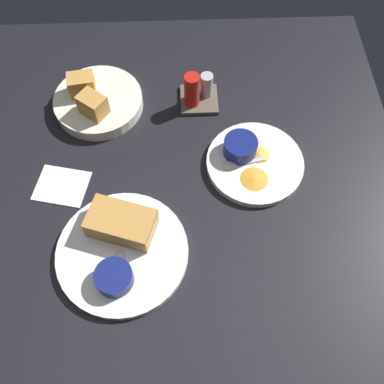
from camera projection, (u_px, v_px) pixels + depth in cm
name	position (u px, v px, depth cm)	size (l,w,h in cm)	color
ground_plane	(156.00, 198.00, 93.88)	(110.00, 110.00, 3.00)	black
plate_sandwich_main	(122.00, 253.00, 85.39)	(26.21, 26.21, 1.60)	white
sandwich_half_near	(121.00, 223.00, 85.00)	(14.79, 11.32, 4.80)	#C68C42
ramekin_dark_sauce	(114.00, 277.00, 80.30)	(7.16, 7.16, 3.29)	navy
spoon_by_dark_ramekin	(120.00, 252.00, 84.26)	(2.64, 9.96, 0.80)	silver
plate_chips_companion	(255.00, 163.00, 95.57)	(21.54, 21.54, 1.60)	white
ramekin_light_gravy	(240.00, 146.00, 94.39)	(7.44, 7.44, 3.65)	navy
spoon_by_gravy_ramekin	(235.00, 164.00, 94.04)	(9.95, 3.36, 0.80)	silver
plantain_chip_scatter	(254.00, 161.00, 94.55)	(8.78, 17.12, 0.60)	gold
bread_basket_rear	(97.00, 101.00, 102.47)	(21.04, 21.04, 8.07)	silver
condiment_caddy	(198.00, 92.00, 102.18)	(9.00, 9.00, 9.50)	brown
paper_napkin_folded	(62.00, 186.00, 93.49)	(11.00, 9.00, 0.40)	white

